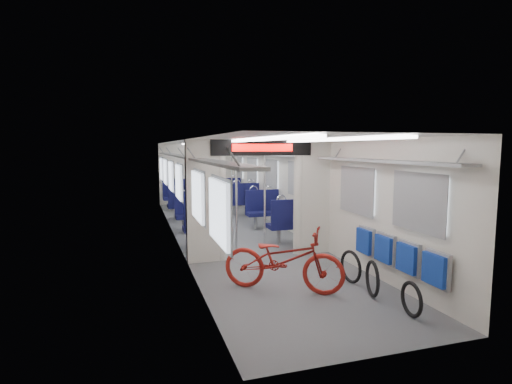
% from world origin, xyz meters
% --- Properties ---
extents(carriage, '(12.00, 12.02, 2.31)m').
position_xyz_m(carriage, '(0.00, -0.27, 1.50)').
color(carriage, '#515456').
rests_on(carriage, ground).
extents(bicycle, '(1.89, 1.54, 0.97)m').
position_xyz_m(bicycle, '(-0.26, -3.91, 0.48)').
color(bicycle, maroon).
rests_on(bicycle, ground).
extents(flip_bench, '(0.12, 2.07, 0.48)m').
position_xyz_m(flip_bench, '(1.35, -4.42, 0.58)').
color(flip_bench, gray).
rests_on(flip_bench, carriage).
extents(bike_hoop_a, '(0.10, 0.47, 0.47)m').
position_xyz_m(bike_hoop_a, '(0.97, -5.27, 0.21)').
color(bike_hoop_a, black).
rests_on(bike_hoop_a, ground).
extents(bike_hoop_b, '(0.19, 0.53, 0.53)m').
position_xyz_m(bike_hoop_b, '(0.89, -4.52, 0.24)').
color(bike_hoop_b, black).
rests_on(bike_hoop_b, ground).
extents(bike_hoop_c, '(0.10, 0.53, 0.53)m').
position_xyz_m(bike_hoop_c, '(0.90, -3.90, 0.24)').
color(bike_hoop_c, black).
rests_on(bike_hoop_c, ground).
extents(seat_bay_near_left, '(0.89, 1.99, 1.07)m').
position_xyz_m(seat_bay_near_left, '(-0.93, -0.05, 0.53)').
color(seat_bay_near_left, '#0D0E3B').
rests_on(seat_bay_near_left, ground).
extents(seat_bay_near_right, '(0.93, 2.19, 1.13)m').
position_xyz_m(seat_bay_near_right, '(0.93, -0.25, 0.56)').
color(seat_bay_near_right, '#0D0E3B').
rests_on(seat_bay_near_right, ground).
extents(seat_bay_far_left, '(0.96, 2.33, 1.18)m').
position_xyz_m(seat_bay_far_left, '(-0.93, 3.64, 0.58)').
color(seat_bay_far_left, '#0D0E3B').
rests_on(seat_bay_far_left, ground).
extents(seat_bay_far_right, '(0.95, 2.28, 1.16)m').
position_xyz_m(seat_bay_far_right, '(0.93, 3.70, 0.57)').
color(seat_bay_far_right, '#0D0E3B').
rests_on(seat_bay_far_right, ground).
extents(stanchion_near_left, '(0.04, 0.04, 2.30)m').
position_xyz_m(stanchion_near_left, '(-0.34, -1.43, 1.15)').
color(stanchion_near_left, silver).
rests_on(stanchion_near_left, ground).
extents(stanchion_near_right, '(0.04, 0.04, 2.30)m').
position_xyz_m(stanchion_near_right, '(0.25, -1.49, 1.15)').
color(stanchion_near_right, silver).
rests_on(stanchion_near_right, ground).
extents(stanchion_far_left, '(0.04, 0.04, 2.30)m').
position_xyz_m(stanchion_far_left, '(-0.28, 1.91, 1.15)').
color(stanchion_far_left, silver).
rests_on(stanchion_far_left, ground).
extents(stanchion_far_right, '(0.04, 0.04, 2.30)m').
position_xyz_m(stanchion_far_right, '(0.35, 1.82, 1.15)').
color(stanchion_far_right, silver).
rests_on(stanchion_far_right, ground).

